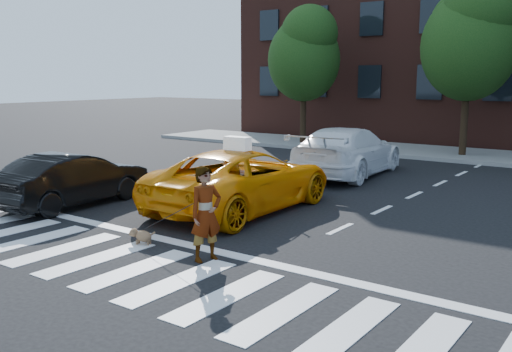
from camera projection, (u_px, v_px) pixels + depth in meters
The scene contains 13 objects.
ground at pixel (135, 270), 9.71m from camera, with size 120.00×120.00×0.00m, color black.
crosswalk at pixel (135, 269), 9.71m from camera, with size 13.00×2.40×0.01m, color silver.
stop_line at pixel (198, 247), 10.98m from camera, with size 12.00×0.30×0.01m, color silver.
sidewalk_far at pixel (453, 154), 23.66m from camera, with size 30.00×4.00×0.15m, color slate.
building at pixel (506, 21), 28.62m from camera, with size 26.00×10.00×12.00m, color #4B231A.
tree_left at pixel (305, 51), 26.53m from camera, with size 3.39×3.38×6.50m.
tree_mid at pixel (470, 35), 22.13m from camera, with size 3.69×3.69×7.10m.
taxi at pixel (243, 180), 13.98m from camera, with size 2.50×5.43×1.51m, color orange.
black_sedan at pixel (74, 179), 14.47m from camera, with size 1.43×4.11×1.35m, color black.
white_suv at pixel (348, 151), 18.85m from camera, with size 2.26×5.55×1.61m, color white.
woman at pixel (206, 214), 10.06m from camera, with size 0.62×0.41×1.70m, color #999999.
dog at pixel (141, 235), 11.13m from camera, with size 0.53×0.36×0.32m.
taxi_sign at pixel (237, 143), 13.67m from camera, with size 0.65×0.28×0.32m, color white.
Camera 1 is at (7.11, -6.32, 3.24)m, focal length 40.00 mm.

